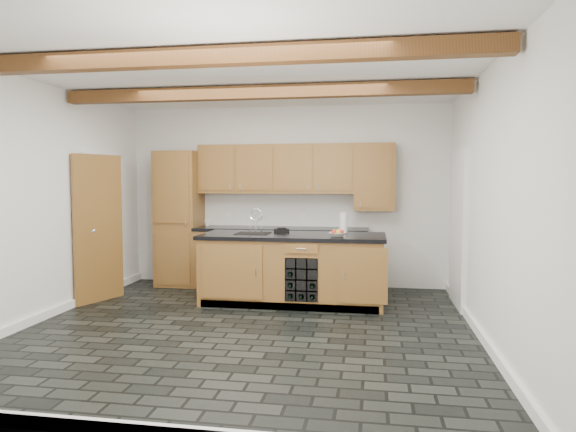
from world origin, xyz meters
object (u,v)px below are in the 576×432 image
object	(u,v)px
island	(293,269)
paper_towel	(344,223)
fruit_bowl	(337,234)
kitchen_scale	(282,230)

from	to	relation	value
island	paper_towel	xyz separation A→B (m)	(0.65, 0.37, 0.60)
island	fruit_bowl	bearing A→B (deg)	-16.10
fruit_bowl	kitchen_scale	bearing A→B (deg)	151.07
fruit_bowl	paper_towel	world-z (taller)	paper_towel
kitchen_scale	fruit_bowl	size ratio (longest dim) A/B	1.02
kitchen_scale	island	bearing A→B (deg)	-77.24
island	kitchen_scale	xyz separation A→B (m)	(-0.21, 0.27, 0.49)
kitchen_scale	paper_towel	distance (m)	0.87
island	paper_towel	distance (m)	0.96
kitchen_scale	fruit_bowl	xyz separation A→B (m)	(0.81, -0.45, -0.00)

